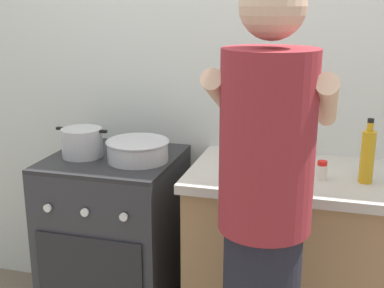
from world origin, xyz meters
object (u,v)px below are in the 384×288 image
(oil_bottle, at_px, (367,156))
(person, at_px, (263,238))
(pot, at_px, (82,143))
(utensil_crock, at_px, (264,137))
(spice_bottle, at_px, (322,171))
(mixing_bowl, at_px, (138,150))
(stove_range, at_px, (117,242))

(oil_bottle, height_order, person, person)
(pot, distance_m, oil_bottle, 1.28)
(utensil_crock, distance_m, oil_bottle, 0.51)
(pot, relative_size, spice_bottle, 3.19)
(mixing_bowl, bearing_deg, spice_bottle, -2.67)
(utensil_crock, relative_size, spice_bottle, 4.08)
(stove_range, height_order, utensil_crock, utensil_crock)
(utensil_crock, bearing_deg, spice_bottle, -41.95)
(pot, distance_m, person, 1.10)
(pot, xyz_separation_m, spice_bottle, (1.11, -0.03, -0.03))
(oil_bottle, distance_m, person, 0.66)
(utensil_crock, xyz_separation_m, oil_bottle, (0.45, -0.23, 0.01))
(utensil_crock, distance_m, spice_bottle, 0.38)
(mixing_bowl, distance_m, oil_bottle, 1.01)
(oil_bottle, bearing_deg, pot, 179.21)
(oil_bottle, bearing_deg, spice_bottle, -175.10)
(mixing_bowl, relative_size, person, 0.17)
(utensil_crock, xyz_separation_m, spice_bottle, (0.28, -0.25, -0.06))
(stove_range, distance_m, mixing_bowl, 0.52)
(pot, xyz_separation_m, oil_bottle, (1.28, -0.02, 0.05))
(spice_bottle, relative_size, oil_bottle, 0.30)
(stove_range, distance_m, oil_bottle, 1.28)
(stove_range, xyz_separation_m, utensil_crock, (0.69, 0.18, 0.55))
(mixing_bowl, bearing_deg, pot, -178.75)
(oil_bottle, xyz_separation_m, person, (-0.34, -0.54, -0.15))
(mixing_bowl, bearing_deg, person, -40.38)
(utensil_crock, bearing_deg, oil_bottle, -27.45)
(spice_bottle, bearing_deg, stove_range, 176.00)
(pot, height_order, oil_bottle, oil_bottle)
(mixing_bowl, bearing_deg, oil_bottle, -1.36)
(spice_bottle, xyz_separation_m, person, (-0.17, -0.53, -0.08))
(stove_range, bearing_deg, pot, -165.88)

